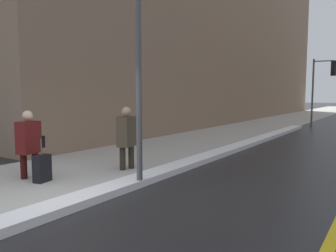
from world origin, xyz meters
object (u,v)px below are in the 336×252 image
pedestrian_in_glasses (29,141)px  rolling_suitcase (42,169)px  pedestrian_with_shoulder_bag (127,135)px  traffic_light_near (325,77)px  lamp_post (139,52)px

pedestrian_in_glasses → rolling_suitcase: (0.53, -0.06, -0.55)m
pedestrian_with_shoulder_bag → rolling_suitcase: size_ratio=1.68×
traffic_light_near → pedestrian_with_shoulder_bag: size_ratio=2.56×
lamp_post → pedestrian_in_glasses: size_ratio=2.93×
traffic_light_near → pedestrian_with_shoulder_bag: 16.08m
pedestrian_in_glasses → pedestrian_with_shoulder_bag: 2.27m
pedestrian_in_glasses → rolling_suitcase: 0.77m
lamp_post → pedestrian_with_shoulder_bag: (-1.27, 1.05, -1.85)m
lamp_post → traffic_light_near: bearing=87.5°
pedestrian_in_glasses → pedestrian_with_shoulder_bag: pedestrian_with_shoulder_bag is taller
pedestrian_with_shoulder_bag → rolling_suitcase: pedestrian_with_shoulder_bag is taller
pedestrian_with_shoulder_bag → lamp_post: bearing=37.8°
lamp_post → rolling_suitcase: size_ratio=4.75×
traffic_light_near → pedestrian_with_shoulder_bag: bearing=-103.7°
lamp_post → pedestrian_with_shoulder_bag: 2.48m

